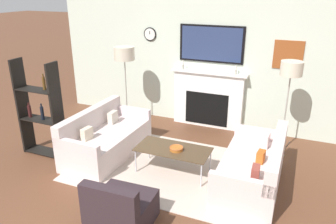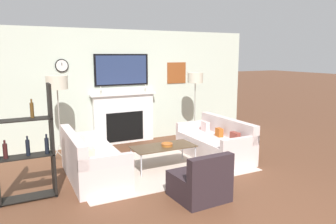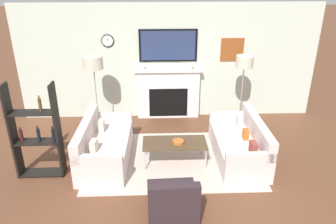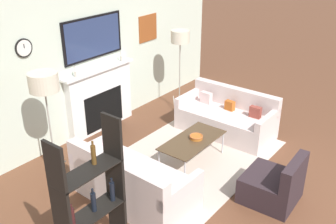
{
  "view_description": "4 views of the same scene",
  "coord_description": "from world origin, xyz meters",
  "px_view_note": "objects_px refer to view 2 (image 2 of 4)",
  "views": [
    {
      "loc": [
        1.76,
        -1.56,
        2.86
      ],
      "look_at": [
        -0.22,
        3.17,
        0.88
      ],
      "focal_mm": 35.0,
      "sensor_mm": 36.0,
      "label": 1
    },
    {
      "loc": [
        -2.6,
        -2.54,
        2.13
      ],
      "look_at": [
        0.24,
        2.97,
        1.03
      ],
      "focal_mm": 35.0,
      "sensor_mm": 36.0,
      "label": 2
    },
    {
      "loc": [
        -0.3,
        -2.53,
        3.42
      ],
      "look_at": [
        -0.07,
        3.12,
        0.89
      ],
      "focal_mm": 35.0,
      "sensor_mm": 36.0,
      "label": 3
    },
    {
      "loc": [
        -4.56,
        -0.28,
        3.51
      ],
      "look_at": [
        -0.12,
        3.15,
        0.87
      ],
      "focal_mm": 42.0,
      "sensor_mm": 36.0,
      "label": 4
    }
  ],
  "objects_px": {
    "couch_left": "(92,162)",
    "shelf_unit": "(25,146)",
    "armchair": "(200,183)",
    "decorative_bowl": "(167,144)",
    "floor_lamp_left": "(57,84)",
    "coffee_table": "(163,147)",
    "floor_lamp_right": "(195,79)",
    "couch_right": "(216,144)"
  },
  "relations": [
    {
      "from": "couch_left",
      "to": "shelf_unit",
      "type": "xyz_separation_m",
      "value": [
        -1.05,
        -0.38,
        0.52
      ]
    },
    {
      "from": "armchair",
      "to": "decorative_bowl",
      "type": "distance_m",
      "value": 1.46
    },
    {
      "from": "decorative_bowl",
      "to": "floor_lamp_left",
      "type": "xyz_separation_m",
      "value": [
        -1.7,
        1.43,
        1.1
      ]
    },
    {
      "from": "coffee_table",
      "to": "floor_lamp_left",
      "type": "relative_size",
      "value": 0.69
    },
    {
      "from": "armchair",
      "to": "floor_lamp_right",
      "type": "xyz_separation_m",
      "value": [
        1.68,
        2.87,
        1.29
      ]
    },
    {
      "from": "decorative_bowl",
      "to": "couch_right",
      "type": "bearing_deg",
      "value": 5.63
    },
    {
      "from": "couch_right",
      "to": "shelf_unit",
      "type": "bearing_deg",
      "value": -174.05
    },
    {
      "from": "couch_left",
      "to": "shelf_unit",
      "type": "distance_m",
      "value": 1.23
    },
    {
      "from": "coffee_table",
      "to": "floor_lamp_right",
      "type": "relative_size",
      "value": 0.7
    },
    {
      "from": "decorative_bowl",
      "to": "floor_lamp_right",
      "type": "height_order",
      "value": "floor_lamp_right"
    },
    {
      "from": "couch_right",
      "to": "floor_lamp_left",
      "type": "height_order",
      "value": "floor_lamp_left"
    },
    {
      "from": "coffee_table",
      "to": "couch_left",
      "type": "bearing_deg",
      "value": 175.99
    },
    {
      "from": "decorative_bowl",
      "to": "coffee_table",
      "type": "bearing_deg",
      "value": 158.26
    },
    {
      "from": "floor_lamp_right",
      "to": "shelf_unit",
      "type": "height_order",
      "value": "shelf_unit"
    },
    {
      "from": "floor_lamp_left",
      "to": "shelf_unit",
      "type": "distance_m",
      "value": 2.0
    },
    {
      "from": "coffee_table",
      "to": "couch_right",
      "type": "bearing_deg",
      "value": 4.19
    },
    {
      "from": "floor_lamp_left",
      "to": "shelf_unit",
      "type": "height_order",
      "value": "floor_lamp_left"
    },
    {
      "from": "couch_right",
      "to": "floor_lamp_right",
      "type": "distance_m",
      "value": 1.84
    },
    {
      "from": "decorative_bowl",
      "to": "shelf_unit",
      "type": "bearing_deg",
      "value": -173.89
    },
    {
      "from": "coffee_table",
      "to": "decorative_bowl",
      "type": "height_order",
      "value": "decorative_bowl"
    },
    {
      "from": "couch_left",
      "to": "decorative_bowl",
      "type": "bearing_deg",
      "value": -4.87
    },
    {
      "from": "armchair",
      "to": "decorative_bowl",
      "type": "height_order",
      "value": "armchair"
    },
    {
      "from": "coffee_table",
      "to": "floor_lamp_left",
      "type": "bearing_deg",
      "value": 139.38
    },
    {
      "from": "couch_left",
      "to": "armchair",
      "type": "relative_size",
      "value": 2.35
    },
    {
      "from": "couch_left",
      "to": "coffee_table",
      "type": "bearing_deg",
      "value": -4.01
    },
    {
      "from": "armchair",
      "to": "couch_left",
      "type": "bearing_deg",
      "value": 128.12
    },
    {
      "from": "armchair",
      "to": "coffee_table",
      "type": "xyz_separation_m",
      "value": [
        0.12,
        1.46,
        0.15
      ]
    },
    {
      "from": "decorative_bowl",
      "to": "shelf_unit",
      "type": "height_order",
      "value": "shelf_unit"
    },
    {
      "from": "couch_right",
      "to": "floor_lamp_left",
      "type": "relative_size",
      "value": 1.02
    },
    {
      "from": "armchair",
      "to": "floor_lamp_right",
      "type": "bearing_deg",
      "value": 59.63
    },
    {
      "from": "couch_right",
      "to": "decorative_bowl",
      "type": "bearing_deg",
      "value": -174.37
    },
    {
      "from": "floor_lamp_left",
      "to": "couch_right",
      "type": "bearing_deg",
      "value": -24.32
    },
    {
      "from": "floor_lamp_left",
      "to": "floor_lamp_right",
      "type": "bearing_deg",
      "value": 0.0
    },
    {
      "from": "floor_lamp_right",
      "to": "armchair",
      "type": "bearing_deg",
      "value": -120.37
    },
    {
      "from": "shelf_unit",
      "to": "decorative_bowl",
      "type": "bearing_deg",
      "value": 6.11
    },
    {
      "from": "armchair",
      "to": "floor_lamp_left",
      "type": "distance_m",
      "value": 3.5
    },
    {
      "from": "armchair",
      "to": "floor_lamp_left",
      "type": "relative_size",
      "value": 0.44
    },
    {
      "from": "armchair",
      "to": "floor_lamp_right",
      "type": "distance_m",
      "value": 3.56
    },
    {
      "from": "couch_right",
      "to": "decorative_bowl",
      "type": "relative_size",
      "value": 7.97
    },
    {
      "from": "armchair",
      "to": "floor_lamp_right",
      "type": "height_order",
      "value": "floor_lamp_right"
    },
    {
      "from": "couch_left",
      "to": "armchair",
      "type": "bearing_deg",
      "value": -51.88
    },
    {
      "from": "decorative_bowl",
      "to": "armchair",
      "type": "bearing_deg",
      "value": -97.22
    }
  ]
}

